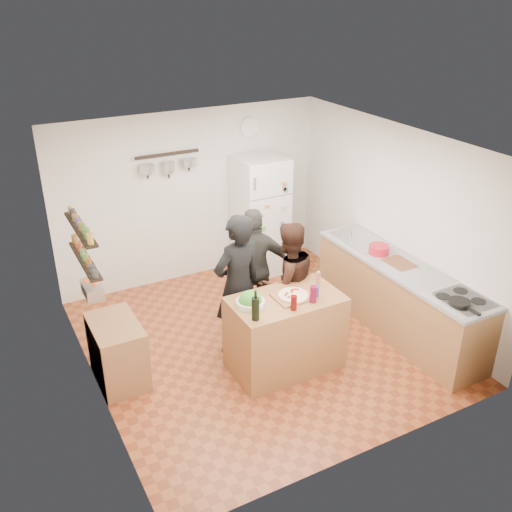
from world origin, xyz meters
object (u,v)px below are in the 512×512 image
fridge (260,215)px  wall_clock (250,128)px  salad_bowl (250,303)px  person_left (238,286)px  pepper_mill (318,281)px  person_center (288,283)px  prep_island (285,333)px  salt_canister (315,292)px  skillet (459,303)px  counter_run (398,298)px  side_table (118,351)px  person_back (255,269)px  red_bowl (379,249)px  wine_bottle (256,309)px

fridge → wall_clock: bearing=90.0°
salad_bowl → person_left: person_left is taller
pepper_mill → person_left: (-0.77, 0.50, -0.11)m
pepper_mill → person_center: (-0.14, 0.44, -0.21)m
prep_island → salt_canister: salt_canister is taller
prep_island → skillet: bearing=-32.5°
counter_run → side_table: bearing=169.2°
person_back → red_bowl: person_back is taller
counter_run → fridge: fridge is taller
person_left → side_table: (-1.44, 0.12, -0.52)m
pepper_mill → salt_canister: bearing=-131.4°
person_left → person_center: size_ratio=1.13×
prep_island → pepper_mill: 0.70m
person_left → red_bowl: (1.95, -0.14, 0.09)m
counter_run → skillet: bearing=-95.6°
wine_bottle → wall_clock: bearing=63.5°
salad_bowl → wall_clock: bearing=62.6°
person_center → person_back: size_ratio=0.98×
wine_bottle → person_back: person_back is taller
red_bowl → person_center: bearing=176.8°
pepper_mill → salt_canister: pepper_mill is taller
wall_clock → salt_canister: bearing=-102.8°
pepper_mill → red_bowl: pepper_mill is taller
salt_canister → red_bowl: salt_canister is taller
skillet → side_table: 3.78m
salad_bowl → person_center: person_center is taller
person_back → red_bowl: bearing=176.8°
prep_island → person_center: 0.67m
prep_island → person_left: size_ratio=0.70×
skillet → side_table: size_ratio=0.29×
salad_bowl → person_left: bearing=79.2°
person_left → counter_run: 2.12m
person_left → salt_canister: bearing=122.7°
wine_bottle → wall_clock: wall_clock is taller
counter_run → fridge: size_ratio=1.46×
person_center → skillet: size_ratio=6.65×
fridge → person_back: bearing=-121.0°
salt_canister → fridge: bearing=75.5°
person_back → fridge: fridge is taller
salad_bowl → person_left: size_ratio=0.18×
salt_canister → red_bowl: 1.43m
person_center → fridge: size_ratio=0.87×
fridge → salt_canister: bearing=-104.5°
wine_bottle → person_center: 1.11m
pepper_mill → person_back: person_back is taller
prep_island → wine_bottle: 0.80m
salt_canister → red_bowl: bearing=21.9°
pepper_mill → skillet: size_ratio=0.70×
counter_run → skillet: (-0.10, -1.02, 0.49)m
person_back → pepper_mill: bearing=126.6°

